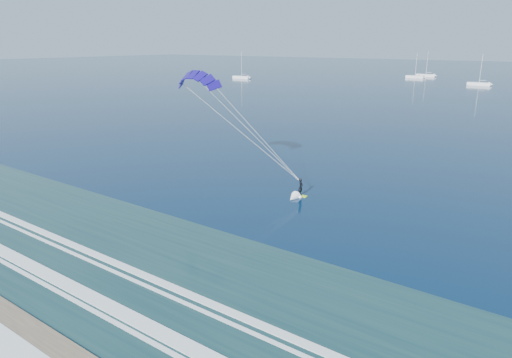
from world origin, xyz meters
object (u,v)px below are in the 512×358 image
object	(u,v)px
kitesurfer_rig	(244,126)
sailboat_1	(415,77)
sailboat_0	(242,77)
sailboat_2	(426,75)
sailboat_3	(479,84)

from	to	relation	value
kitesurfer_rig	sailboat_1	size ratio (longest dim) A/B	1.47
sailboat_0	sailboat_1	xyz separation A→B (m)	(64.06, 50.25, -0.00)
kitesurfer_rig	sailboat_1	distance (m)	185.46
sailboat_2	sailboat_1	bearing A→B (deg)	-95.45
sailboat_0	sailboat_2	size ratio (longest dim) A/B	1.01
kitesurfer_rig	sailboat_0	xyz separation A→B (m)	(-101.42, 131.29, -6.67)
sailboat_1	sailboat_3	distance (m)	40.04
sailboat_1	sailboat_2	distance (m)	12.94
sailboat_2	sailboat_3	xyz separation A→B (m)	(30.94, -36.72, 0.00)
kitesurfer_rig	sailboat_1	bearing A→B (deg)	101.63
kitesurfer_rig	sailboat_2	size ratio (longest dim) A/B	1.38
kitesurfer_rig	sailboat_0	bearing A→B (deg)	127.69
sailboat_1	sailboat_3	world-z (taller)	sailboat_3
kitesurfer_rig	sailboat_2	xyz separation A→B (m)	(-36.13, 194.42, -6.67)
sailboat_0	sailboat_3	distance (m)	99.79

